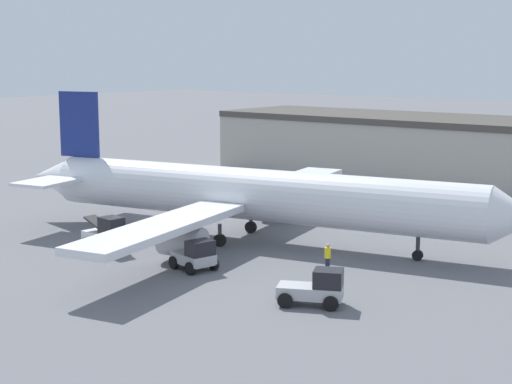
# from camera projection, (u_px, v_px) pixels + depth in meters

# --- Properties ---
(ground_plane) EXTENTS (400.00, 400.00, 0.00)m
(ground_plane) POSITION_uv_depth(u_px,v_px,m) (256.00, 242.00, 57.90)
(ground_plane) COLOR slate
(airplane) EXTENTS (40.78, 35.89, 10.73)m
(airplane) POSITION_uv_depth(u_px,v_px,m) (245.00, 195.00, 57.72)
(airplane) COLOR white
(airplane) RESTS_ON ground_plane
(ground_crew_worker) EXTENTS (0.39, 0.39, 1.78)m
(ground_crew_worker) POSITION_uv_depth(u_px,v_px,m) (328.00, 257.00, 49.77)
(ground_crew_worker) COLOR #1E2338
(ground_crew_worker) RESTS_ON ground_plane
(baggage_tug) EXTENTS (3.12, 2.65, 2.04)m
(baggage_tug) POSITION_uv_depth(u_px,v_px,m) (196.00, 256.00, 49.98)
(baggage_tug) COLOR #B2B2B7
(baggage_tug) RESTS_ON ground_plane
(belt_loader_truck) EXTENTS (3.55, 2.00, 2.51)m
(belt_loader_truck) POSITION_uv_depth(u_px,v_px,m) (106.00, 235.00, 54.93)
(belt_loader_truck) COLOR silver
(belt_loader_truck) RESTS_ON ground_plane
(pushback_tug) EXTENTS (3.87, 3.10, 2.07)m
(pushback_tug) POSITION_uv_depth(u_px,v_px,m) (316.00, 288.00, 42.82)
(pushback_tug) COLOR #B2B2B7
(pushback_tug) RESTS_ON ground_plane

